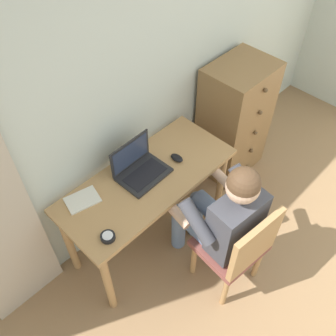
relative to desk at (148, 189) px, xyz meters
name	(u,v)px	position (x,y,z in m)	size (l,w,h in m)	color
wall_back	(158,67)	(0.46, 0.34, 0.62)	(4.80, 0.05, 2.50)	silver
desk	(148,189)	(0.00, 0.00, 0.00)	(1.28, 0.55, 0.75)	tan
dresser	(234,120)	(1.10, 0.07, -0.09)	(0.55, 0.46, 1.08)	olive
chair	(238,247)	(0.16, -0.70, -0.15)	(0.46, 0.44, 0.86)	brown
person_seated	(221,214)	(0.17, -0.52, 0.03)	(0.56, 0.61, 1.18)	#6B84AD
laptop	(139,167)	(0.00, 0.07, 0.17)	(0.35, 0.26, 0.24)	#232326
computer_mouse	(177,158)	(0.27, -0.02, 0.13)	(0.06, 0.10, 0.03)	black
desk_clock	(108,237)	(-0.49, -0.17, 0.13)	(0.09, 0.09, 0.03)	black
notebook_pad	(82,200)	(-0.42, 0.16, 0.12)	(0.21, 0.15, 0.01)	silver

